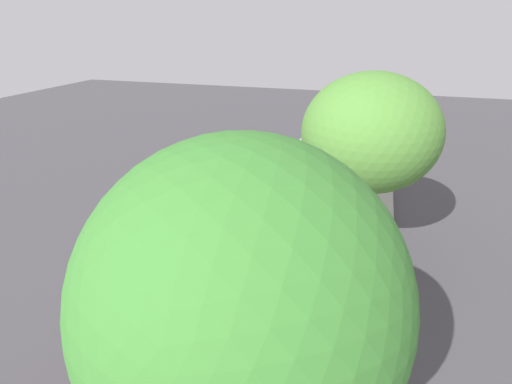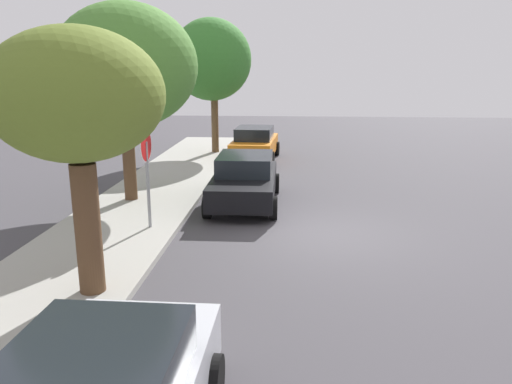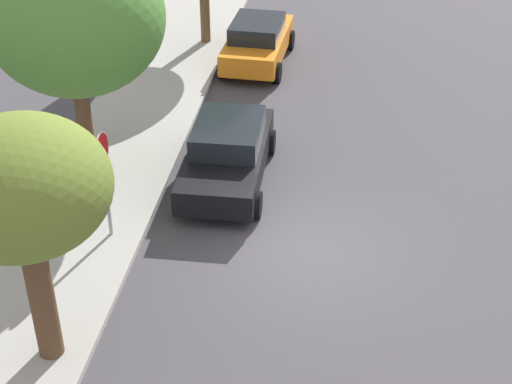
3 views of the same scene
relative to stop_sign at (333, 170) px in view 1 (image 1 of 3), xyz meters
name	(u,v)px [view 1 (image 1 of 3)]	position (x,y,z in m)	size (l,w,h in m)	color
ground_plane	(227,201)	(0.21, -4.31, -1.83)	(60.00, 60.00, 0.00)	#423F44
sidewalk_curb	(351,216)	(0.21, 0.88, -1.76)	(32.00, 3.15, 0.14)	#9E9B93
stop_sign	(333,170)	(0.00, 0.00, 0.00)	(0.84, 0.08, 2.63)	gray
parked_car_black	(259,220)	(2.83, -2.12, -1.07)	(4.37, 2.07, 1.48)	black
parked_car_silver	(319,139)	(-7.90, -1.66, -1.05)	(4.47, 2.10, 1.49)	silver
street_tree_near_corner	(347,107)	(-3.55, 0.06, 1.70)	(2.93, 2.93, 4.71)	#513823
street_tree_mid_block	(243,298)	(11.27, 0.18, 2.49)	(3.62, 3.62, 6.16)	brown
street_tree_far	(370,133)	(2.67, 1.24, 2.22)	(4.07, 4.07, 5.83)	#513823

